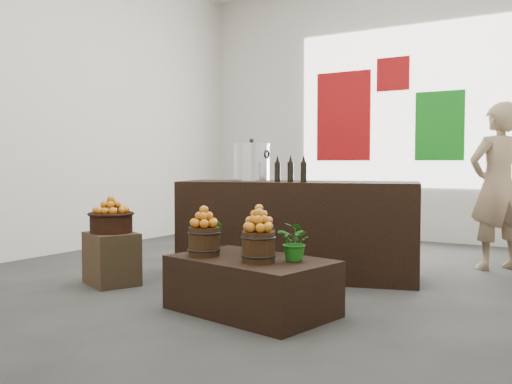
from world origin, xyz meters
The scene contains 22 objects.
ground centered at (0.00, 0.00, 0.00)m, with size 7.00×7.00×0.00m, color #3E3E3B.
back_wall centered at (0.00, 3.50, 2.00)m, with size 6.00×0.04×4.00m, color beige.
back_opening centered at (0.30, 3.48, 2.00)m, with size 3.20×0.02×2.40m, color white.
deco_red_left centered at (-0.60, 3.47, 1.90)m, with size 0.90×0.04×1.40m, color #9C0C0E.
deco_green_right centered at (0.90, 3.47, 1.70)m, with size 0.70×0.04×1.00m, color #137B17.
deco_red_upper centered at (0.20, 3.47, 2.50)m, with size 0.50×0.04×0.50m, color #9C0C0E.
crate centered at (-1.04, -1.09, 0.25)m, with size 0.50×0.41×0.50m, color #523826.
wicker_basket centered at (-1.04, -1.09, 0.59)m, with size 0.40×0.40×0.18m, color black.
apples_in_basket centered at (-1.04, -1.09, 0.77)m, with size 0.31×0.31×0.17m, color #920B04, non-canonical shape.
display_table centered at (0.65, -1.25, 0.21)m, with size 1.24×0.76×0.43m, color black.
apple_bucket_front_left centered at (0.27, -1.36, 0.54)m, with size 0.25×0.25×0.23m, color #39230F.
apples_in_bucket_front_left centered at (0.27, -1.36, 0.74)m, with size 0.19×0.19×0.17m, color #920B04, non-canonical shape.
apple_bucket_front_right centered at (0.79, -1.38, 0.54)m, with size 0.25×0.25×0.23m, color #39230F.
apples_in_bucket_front_right centered at (0.79, -1.38, 0.74)m, with size 0.19×0.19×0.17m, color #920B04, non-canonical shape.
apple_bucket_rear centered at (0.57, -1.01, 0.54)m, with size 0.25×0.25×0.23m, color #39230F.
apples_in_bucket_rear centered at (0.57, -1.01, 0.74)m, with size 0.19×0.19×0.17m, color #920B04, non-canonical shape.
herb_garnish_right centered at (1.01, -1.19, 0.58)m, with size 0.27×0.23×0.30m, color #175F14.
herb_garnish_left centered at (0.14, -1.03, 0.55)m, with size 0.14×0.11×0.25m, color #175F14.
counter centered at (0.31, 0.18, 0.49)m, with size 2.39×0.76×0.98m, color black.
stock_pot_left centered at (-0.16, 0.04, 1.16)m, with size 0.37×0.37×0.37m, color silver.
oil_cruets centered at (0.38, -0.04, 1.11)m, with size 0.26×0.07×0.27m, color black, non-canonical shape.
shopper centered at (1.98, 1.67, 0.91)m, with size 0.66×0.44×1.82m, color #967B5C.
Camera 1 is at (3.00, -4.97, 1.17)m, focal length 40.00 mm.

